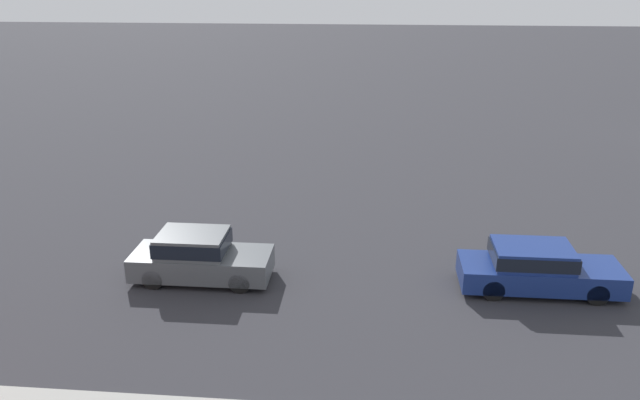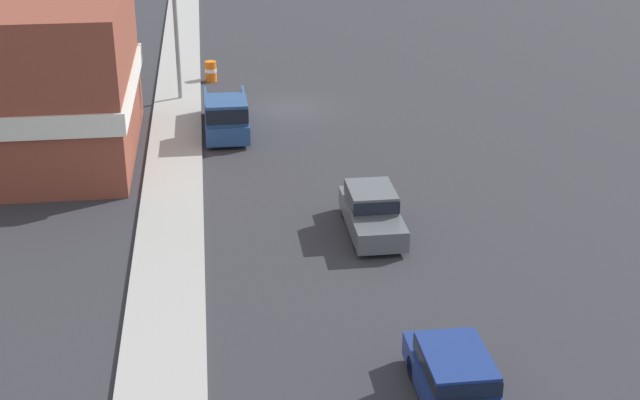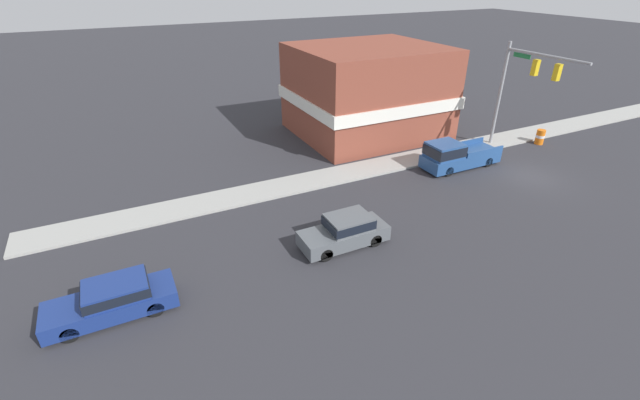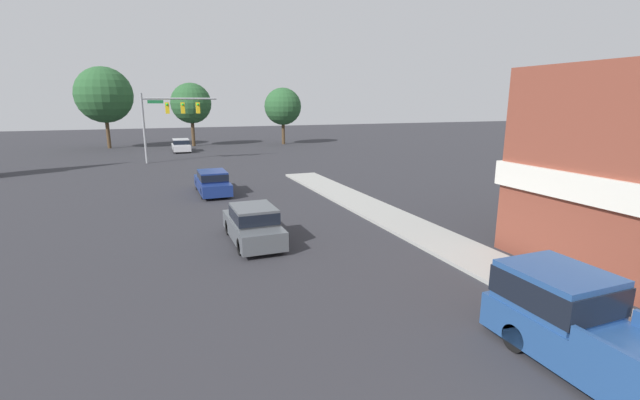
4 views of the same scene
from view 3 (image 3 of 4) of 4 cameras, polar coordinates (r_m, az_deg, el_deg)
name	(u,v)px [view 3 (image 3 of 4)]	position (r m, az deg, el deg)	size (l,w,h in m)	color
ground_plane	(529,176)	(31.65, 26.09, 2.85)	(200.00, 200.00, 0.00)	#2D2D33
sidewalk_curb	(468,147)	(34.99, 19.10, 6.69)	(2.40, 60.00, 0.14)	#9E9E99
near_signal_assembly	(525,78)	(33.85, 25.64, 14.44)	(6.29, 0.49, 7.67)	gray
car_lead	(346,230)	(21.11, 3.42, -4.07)	(1.76, 4.41, 1.59)	black
car_second_ahead	(113,299)	(19.01, -25.87, -11.77)	(1.77, 4.88, 1.48)	black
pickup_truck_parked	(455,155)	(30.69, 17.51, 5.74)	(1.97, 5.66, 1.98)	black
construction_barrel	(540,137)	(37.87, 27.28, 7.50)	(0.66, 0.66, 1.14)	orange
corner_brick_building	(367,92)	(35.71, 6.28, 14.17)	(10.11, 11.34, 6.93)	brown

